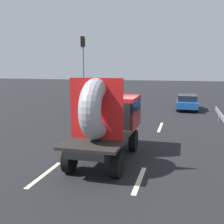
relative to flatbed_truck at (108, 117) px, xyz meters
The scene contains 8 objects.
ground_plane 1.70m from the flatbed_truck, 107.77° to the left, with size 120.00×120.00×0.00m, color black.
flatbed_truck is the anchor object (origin of this frame).
distant_sedan 13.78m from the flatbed_truck, 76.46° to the left, with size 1.67×3.90×1.27m.
traffic_light 14.52m from the flatbed_truck, 114.47° to the left, with size 0.42×0.36×6.24m.
lane_dash_left_near 3.31m from the flatbed_truck, 124.20° to the right, with size 2.34×0.16×0.01m, color beige.
lane_dash_left_far 5.62m from the flatbed_truck, 107.43° to the left, with size 2.06×0.16×0.01m, color beige.
lane_dash_right_near 3.07m from the flatbed_truck, 51.36° to the right, with size 2.23×0.16×0.01m, color beige.
lane_dash_right_far 6.46m from the flatbed_truck, 75.07° to the left, with size 2.65×0.16×0.01m, color beige.
Camera 1 is at (2.98, -10.67, 3.66)m, focal length 43.85 mm.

